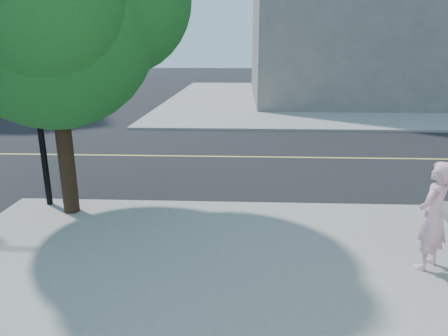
{
  "coord_description": "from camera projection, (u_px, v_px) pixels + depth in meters",
  "views": [
    {
      "loc": [
        4.2,
        -8.78,
        3.53
      ],
      "look_at": [
        3.85,
        -1.24,
        1.3
      ],
      "focal_mm": 32.53,
      "sensor_mm": 36.0,
      "label": 1
    }
  ],
  "objects": [
    {
      "name": "ground",
      "position": [
        64.0,
        204.0,
        9.6
      ],
      "size": [
        140.0,
        140.0,
        0.0
      ],
      "primitive_type": "plane",
      "color": "black",
      "rests_on": "ground"
    },
    {
      "name": "road_ew",
      "position": [
        120.0,
        155.0,
        13.91
      ],
      "size": [
        140.0,
        9.0,
        0.01
      ],
      "primitive_type": "cube",
      "color": "black",
      "rests_on": "ground"
    },
    {
      "name": "sidewalk_ne",
      "position": [
        370.0,
        98.0,
        29.58
      ],
      "size": [
        29.0,
        25.0,
        0.12
      ],
      "primitive_type": "cube",
      "color": "gray",
      "rests_on": "ground"
    },
    {
      "name": "man_on_phone",
      "position": [
        433.0,
        216.0,
        6.35
      ],
      "size": [
        0.76,
        0.75,
        1.77
      ],
      "primitive_type": "imported",
      "rotation": [
        0.0,
        0.0,
        3.88
      ],
      "color": "#E8AEC3",
      "rests_on": "sidewalk_se"
    }
  ]
}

